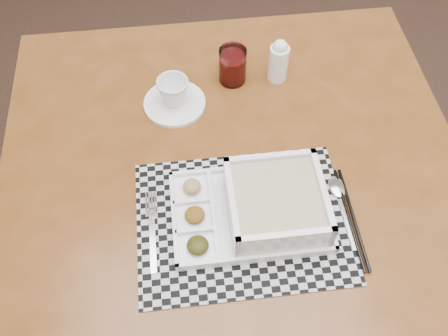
{
  "coord_description": "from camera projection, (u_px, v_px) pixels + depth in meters",
  "views": [
    {
      "loc": [
        -0.71,
        0.08,
        1.69
      ],
      "look_at": [
        -0.62,
        0.65,
        0.86
      ],
      "focal_mm": 40.0,
      "sensor_mm": 36.0,
      "label": 1
    }
  ],
  "objects": [
    {
      "name": "spoon",
      "position": [
        339.0,
        192.0,
        1.06
      ],
      "size": [
        0.04,
        0.18,
        0.01
      ],
      "color": "silver",
      "rests_on": "placemat"
    },
    {
      "name": "creamer_bottle",
      "position": [
        279.0,
        61.0,
        1.22
      ],
      "size": [
        0.05,
        0.05,
        0.12
      ],
      "color": "white",
      "rests_on": "dining_table"
    },
    {
      "name": "serving_tray",
      "position": [
        268.0,
        206.0,
        1.01
      ],
      "size": [
        0.33,
        0.23,
        0.09
      ],
      "color": "white",
      "rests_on": "placemat"
    },
    {
      "name": "fork",
      "position": [
        152.0,
        229.0,
        1.01
      ],
      "size": [
        0.02,
        0.19,
        0.0
      ],
      "color": "silver",
      "rests_on": "placemat"
    },
    {
      "name": "saucer",
      "position": [
        175.0,
        103.0,
        1.21
      ],
      "size": [
        0.15,
        0.15,
        0.01
      ],
      "primitive_type": "cylinder",
      "color": "white",
      "rests_on": "dining_table"
    },
    {
      "name": "chopsticks",
      "position": [
        351.0,
        218.0,
        1.03
      ],
      "size": [
        0.02,
        0.24,
        0.01
      ],
      "color": "black",
      "rests_on": "placemat"
    },
    {
      "name": "cup",
      "position": [
        173.0,
        92.0,
        1.17
      ],
      "size": [
        0.09,
        0.09,
        0.07
      ],
      "primitive_type": "imported",
      "rotation": [
        0.0,
        0.0,
        0.23
      ],
      "color": "white",
      "rests_on": "saucer"
    },
    {
      "name": "juice_glass",
      "position": [
        233.0,
        67.0,
        1.22
      ],
      "size": [
        0.07,
        0.07,
        0.09
      ],
      "color": "white",
      "rests_on": "dining_table"
    },
    {
      "name": "dining_table",
      "position": [
        234.0,
        193.0,
        1.16
      ],
      "size": [
        1.06,
        1.06,
        0.78
      ],
      "color": "#4F2B0E",
      "rests_on": "ground"
    },
    {
      "name": "placemat",
      "position": [
        242.0,
        221.0,
        1.03
      ],
      "size": [
        0.44,
        0.35,
        0.0
      ],
      "primitive_type": "cube",
      "rotation": [
        0.0,
        0.0,
        -0.03
      ],
      "color": "#ADACB4",
      "rests_on": "dining_table"
    }
  ]
}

